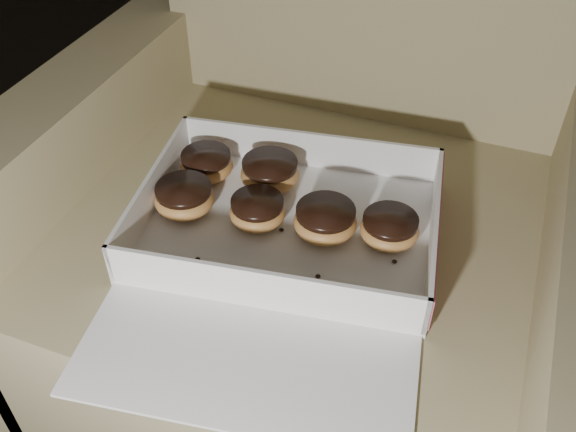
# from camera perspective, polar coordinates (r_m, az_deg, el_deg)

# --- Properties ---
(armchair) EXTENTS (0.89, 0.76, 0.93)m
(armchair) POSITION_cam_1_polar(r_m,az_deg,el_deg) (1.07, 2.64, -2.57)
(armchair) COLOR #9C9063
(armchair) RESTS_ON floor
(bakery_box) EXTENTS (0.47, 0.53, 0.07)m
(bakery_box) POSITION_cam_1_polar(r_m,az_deg,el_deg) (0.87, -0.40, -2.56)
(bakery_box) COLOR white
(bakery_box) RESTS_ON armchair
(donut_a) EXTENTS (0.08, 0.08, 0.04)m
(donut_a) POSITION_cam_1_polar(r_m,az_deg,el_deg) (0.99, -7.25, 4.60)
(donut_a) COLOR #BF8842
(donut_a) RESTS_ON bakery_box
(donut_b) EXTENTS (0.09, 0.09, 0.04)m
(donut_b) POSITION_cam_1_polar(r_m,az_deg,el_deg) (0.96, -1.61, 3.89)
(donut_b) COLOR #BF8842
(donut_b) RESTS_ON bakery_box
(donut_c) EXTENTS (0.08, 0.08, 0.04)m
(donut_c) POSITION_cam_1_polar(r_m,az_deg,el_deg) (0.90, -2.73, 0.51)
(donut_c) COLOR #BF8842
(donut_c) RESTS_ON bakery_box
(donut_d) EXTENTS (0.09, 0.09, 0.04)m
(donut_d) POSITION_cam_1_polar(r_m,az_deg,el_deg) (0.93, -9.20, 1.63)
(donut_d) COLOR #BF8842
(donut_d) RESTS_ON bakery_box
(donut_e) EXTENTS (0.09, 0.09, 0.04)m
(donut_e) POSITION_cam_1_polar(r_m,az_deg,el_deg) (0.88, 3.34, -0.37)
(donut_e) COLOR #BF8842
(donut_e) RESTS_ON bakery_box
(donut_f) EXTENTS (0.08, 0.08, 0.04)m
(donut_f) POSITION_cam_1_polar(r_m,az_deg,el_deg) (0.88, 9.02, -1.09)
(donut_f) COLOR #BF8842
(donut_f) RESTS_ON bakery_box
(crumb_a) EXTENTS (0.01, 0.01, 0.00)m
(crumb_a) POSITION_cam_1_polar(r_m,az_deg,el_deg) (0.90, -0.58, -1.24)
(crumb_a) COLOR black
(crumb_a) RESTS_ON bakery_box
(crumb_b) EXTENTS (0.01, 0.01, 0.00)m
(crumb_b) POSITION_cam_1_polar(r_m,az_deg,el_deg) (0.87, 9.46, -4.01)
(crumb_b) COLOR black
(crumb_b) RESTS_ON bakery_box
(crumb_c) EXTENTS (0.01, 0.01, 0.00)m
(crumb_c) POSITION_cam_1_polar(r_m,az_deg,el_deg) (0.84, 2.68, -5.36)
(crumb_c) COLOR black
(crumb_c) RESTS_ON bakery_box
(crumb_d) EXTENTS (0.01, 0.01, 0.00)m
(crumb_d) POSITION_cam_1_polar(r_m,az_deg,el_deg) (0.87, -8.04, -3.81)
(crumb_d) COLOR black
(crumb_d) RESTS_ON bakery_box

